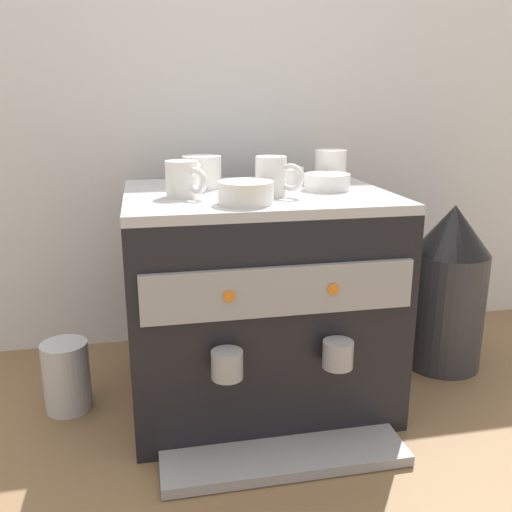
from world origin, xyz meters
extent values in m
plane|color=brown|center=(0.00, 0.00, 0.00)|extent=(4.00, 4.00, 0.00)
cube|color=silver|center=(0.00, 0.35, 0.50)|extent=(2.80, 0.03, 0.99)
cube|color=black|center=(0.00, 0.00, 0.22)|extent=(0.53, 0.43, 0.44)
cube|color=#B7B7BC|center=(0.00, 0.00, 0.45)|extent=(0.53, 0.43, 0.02)
cube|color=#939399|center=(0.00, -0.22, 0.32)|extent=(0.49, 0.01, 0.09)
cylinder|color=orange|center=(-0.09, -0.23, 0.32)|extent=(0.02, 0.01, 0.02)
cylinder|color=orange|center=(0.09, -0.23, 0.32)|extent=(0.02, 0.01, 0.02)
cube|color=#939399|center=(0.00, -0.26, 0.01)|extent=(0.45, 0.12, 0.02)
cylinder|color=#939399|center=(-0.10, -0.24, 0.20)|extent=(0.06, 0.06, 0.05)
cylinder|color=#939399|center=(0.10, -0.24, 0.20)|extent=(0.06, 0.06, 0.05)
cylinder|color=white|center=(-0.10, 0.06, 0.49)|extent=(0.08, 0.08, 0.07)
torus|color=white|center=(-0.12, 0.01, 0.49)|extent=(0.03, 0.05, 0.05)
cylinder|color=white|center=(-0.15, -0.04, 0.50)|extent=(0.06, 0.06, 0.07)
torus|color=white|center=(-0.13, -0.07, 0.50)|extent=(0.04, 0.05, 0.05)
cylinder|color=white|center=(0.19, 0.08, 0.50)|extent=(0.07, 0.07, 0.07)
torus|color=white|center=(0.22, 0.12, 0.50)|extent=(0.04, 0.05, 0.05)
cylinder|color=white|center=(0.02, -0.06, 0.50)|extent=(0.06, 0.06, 0.08)
torus|color=white|center=(0.05, -0.09, 0.50)|extent=(0.05, 0.04, 0.05)
cylinder|color=white|center=(0.15, -0.01, 0.48)|extent=(0.10, 0.10, 0.03)
cylinder|color=white|center=(0.15, -0.01, 0.46)|extent=(0.05, 0.05, 0.01)
cylinder|color=white|center=(0.07, 0.09, 0.48)|extent=(0.11, 0.11, 0.04)
cylinder|color=white|center=(0.07, 0.09, 0.47)|extent=(0.06, 0.06, 0.01)
cylinder|color=white|center=(-0.05, -0.14, 0.48)|extent=(0.10, 0.10, 0.04)
cylinder|color=white|center=(-0.05, -0.14, 0.47)|extent=(0.06, 0.06, 0.01)
cylinder|color=#333338|center=(0.48, 0.04, 0.14)|extent=(0.18, 0.18, 0.29)
cone|color=black|center=(0.48, 0.04, 0.35)|extent=(0.18, 0.18, 0.12)
cylinder|color=#B7B7BC|center=(-0.41, 0.01, 0.08)|extent=(0.10, 0.10, 0.15)
camera|label=1|loc=(-0.23, -1.12, 0.65)|focal=39.10mm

